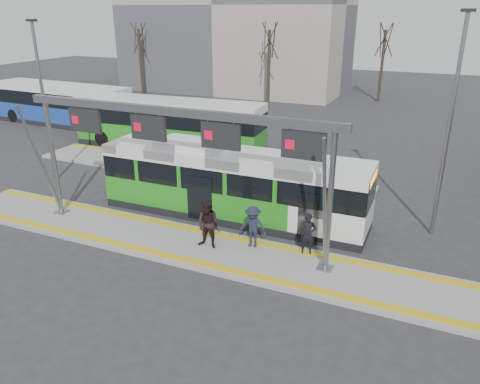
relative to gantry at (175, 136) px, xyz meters
The scene contains 18 objects.
ground 4.32m from the gantry, 36.20° to the right, with size 120.00×120.00×0.00m, color #2D2D30.
platform_main 4.25m from the gantry, 36.20° to the right, with size 22.00×3.00×0.15m, color gray.
platform_second 9.55m from the gantry, 115.25° to the left, with size 20.00×3.00×0.15m, color gray.
tactile_main 4.16m from the gantry, 36.20° to the right, with size 22.00×2.65×0.02m.
tactile_second 10.47m from the gantry, 112.32° to the left, with size 20.00×0.35×0.02m.
gantry is the anchor object (origin of this frame).
apartment_block 38.58m from the gantry, 110.90° to the left, with size 24.50×12.50×18.40m.
hero_bus 4.28m from the gantry, 74.85° to the left, with size 11.84×2.61×3.25m.
bg_bus_green 14.01m from the gantry, 123.45° to the left, with size 12.84×3.52×3.17m.
bg_bus_blue 23.59m from the gantry, 143.96° to the left, with size 12.21×3.23×3.16m.
passenger_a 6.04m from the gantry, ahead, with size 0.58×0.38×1.58m, color black.
passenger_b 3.49m from the gantry, ahead, with size 0.92×0.72×1.90m, color black.
passenger_c 4.44m from the gantry, 10.86° to the left, with size 1.06×0.61×1.65m, color #1C1F34.
tree_left 27.62m from the gantry, 103.43° to the left, with size 1.40×1.40×7.84m.
tree_mid 34.38m from the gantry, 85.70° to the left, with size 1.40×1.40×7.70m.
tree_far 35.46m from the gantry, 127.18° to the left, with size 1.40×1.40×7.58m.
lamp_west 10.46m from the gantry, 160.50° to the left, with size 0.50×0.25×8.18m.
lamp_east 10.30m from the gantry, 27.76° to the left, with size 0.50×0.25×8.65m.
Camera 1 is at (8.56, -13.96, 8.64)m, focal length 35.00 mm.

